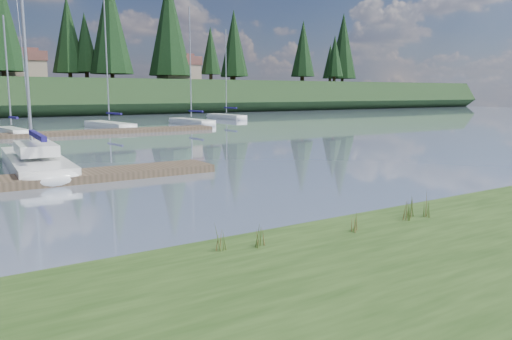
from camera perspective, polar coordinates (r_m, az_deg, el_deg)
ground at (r=40.65m, az=-24.83°, el=3.44°), size 200.00×200.00×0.00m
bank at (r=7.67m, az=20.04°, el=-15.52°), size 60.00×9.00×0.35m
sailboat_main at (r=24.20m, az=-24.15°, el=1.32°), size 2.51×10.42×14.71m
dock_far at (r=40.96m, az=-22.07°, el=3.86°), size 26.00×2.20×0.30m
sailboat_bg_2 at (r=42.99m, az=-26.31°, el=4.05°), size 1.93×5.95×9.03m
sailboat_bg_3 at (r=48.29m, az=-16.77°, el=5.00°), size 2.79×8.70×12.50m
sailboat_bg_4 at (r=52.21m, az=-7.76°, el=5.56°), size 1.97×8.05×11.76m
sailboat_bg_5 at (r=62.47m, az=-3.74°, el=6.15°), size 1.98×7.68×10.90m
weed_0 at (r=9.60m, az=0.59°, el=-7.37°), size 0.17×0.14×0.57m
weed_1 at (r=10.82m, az=11.41°, el=-5.90°), size 0.17×0.14×0.47m
weed_2 at (r=12.33m, az=17.20°, el=-4.03°), size 0.17×0.14×0.61m
weed_3 at (r=9.37m, az=-4.02°, el=-7.90°), size 0.17×0.14×0.53m
weed_4 at (r=12.06m, az=16.96°, el=-4.54°), size 0.17×0.14×0.49m
weed_5 at (r=12.50m, az=19.06°, el=-3.85°), size 0.17×0.14×0.66m
mud_lip at (r=10.73m, az=0.76°, el=-8.50°), size 60.00×0.50×0.14m
conifer_4 at (r=77.23m, az=-27.23°, el=15.23°), size 6.16×6.16×15.10m
conifer_5 at (r=83.09m, az=-18.93°, el=13.63°), size 3.96×3.96×10.35m
conifer_6 at (r=85.74m, az=-9.92°, el=15.94°), size 7.04×7.04×17.00m
conifer_7 at (r=94.51m, az=-2.55°, el=14.29°), size 5.28×5.28×13.20m
conifer_8 at (r=98.47m, az=5.40°, el=13.64°), size 4.62×4.62×11.77m
conifer_9 at (r=109.27m, az=9.92°, el=13.79°), size 5.94×5.94×14.62m
house_1 at (r=82.05m, az=-25.19°, el=10.88°), size 6.30×5.30×4.65m
house_2 at (r=86.88m, az=-8.82°, el=11.44°), size 6.30×5.30×4.65m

